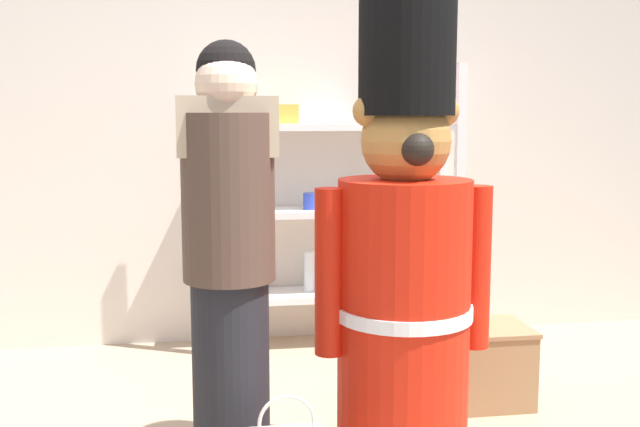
{
  "coord_description": "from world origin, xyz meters",
  "views": [
    {
      "loc": [
        -0.3,
        -2.24,
        1.34
      ],
      "look_at": [
        0.11,
        0.31,
        1.0
      ],
      "focal_mm": 41.61,
      "sensor_mm": 36.0,
      "label": 1
    }
  ],
  "objects_px": {
    "display_crate": "(488,364)",
    "merchandise_shelf": "(341,203)",
    "teddy_bear_guard": "(404,270)",
    "person_shopper": "(229,265)"
  },
  "relations": [
    {
      "from": "teddy_bear_guard",
      "to": "display_crate",
      "type": "relative_size",
      "value": 4.82
    },
    {
      "from": "merchandise_shelf",
      "to": "teddy_bear_guard",
      "type": "xyz_separation_m",
      "value": [
        -0.07,
        -1.62,
        -0.06
      ]
    },
    {
      "from": "display_crate",
      "to": "teddy_bear_guard",
      "type": "bearing_deg",
      "value": -134.49
    },
    {
      "from": "teddy_bear_guard",
      "to": "person_shopper",
      "type": "bearing_deg",
      "value": -171.75
    },
    {
      "from": "display_crate",
      "to": "person_shopper",
      "type": "bearing_deg",
      "value": -150.73
    },
    {
      "from": "teddy_bear_guard",
      "to": "person_shopper",
      "type": "relative_size",
      "value": 1.12
    },
    {
      "from": "merchandise_shelf",
      "to": "teddy_bear_guard",
      "type": "relative_size",
      "value": 0.92
    },
    {
      "from": "display_crate",
      "to": "merchandise_shelf",
      "type": "bearing_deg",
      "value": 116.53
    },
    {
      "from": "merchandise_shelf",
      "to": "person_shopper",
      "type": "height_order",
      "value": "merchandise_shelf"
    },
    {
      "from": "person_shopper",
      "to": "display_crate",
      "type": "bearing_deg",
      "value": 29.27
    }
  ]
}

